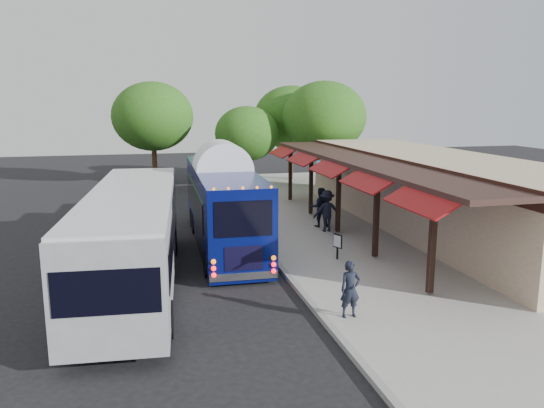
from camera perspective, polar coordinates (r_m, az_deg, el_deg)
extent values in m
plane|color=black|center=(19.47, 0.72, -7.01)|extent=(90.00, 90.00, 0.00)
cube|color=#9E9B93|center=(24.67, 9.71, -3.09)|extent=(10.00, 40.00, 0.15)
cube|color=gray|center=(23.20, -1.62, -3.84)|extent=(0.20, 40.00, 0.16)
cube|color=tan|center=(25.90, 16.97, 1.15)|extent=(5.00, 20.00, 3.60)
cube|color=black|center=(24.51, 12.07, 4.40)|extent=(0.06, 20.00, 0.60)
cube|color=#331E19|center=(24.05, 9.75, 4.60)|extent=(2.60, 20.00, 0.18)
cube|color=black|center=(16.80, 16.86, -4.02)|extent=(0.18, 0.18, 3.16)
cube|color=maroon|center=(16.30, 15.81, 0.43)|extent=(1.00, 3.20, 0.57)
cube|color=black|center=(20.24, 11.16, -1.23)|extent=(0.18, 0.18, 3.16)
cube|color=maroon|center=(19.83, 10.17, 2.51)|extent=(1.00, 3.20, 0.57)
cube|color=black|center=(23.86, 7.15, 0.75)|extent=(0.18, 0.18, 3.16)
cube|color=maroon|center=(23.51, 6.25, 3.94)|extent=(1.00, 3.20, 0.57)
cube|color=black|center=(27.58, 4.22, 2.20)|extent=(0.18, 0.18, 3.16)
cube|color=maroon|center=(27.28, 3.39, 4.96)|extent=(1.00, 3.20, 0.57)
cube|color=black|center=(31.37, 1.98, 3.30)|extent=(0.18, 0.18, 3.16)
cube|color=maroon|center=(31.10, 1.23, 5.73)|extent=(1.00, 3.20, 0.57)
sphere|color=#175283|center=(18.47, 15.05, 0.83)|extent=(0.26, 0.26, 0.26)
sphere|color=#175283|center=(22.93, 9.09, 3.00)|extent=(0.26, 0.26, 0.26)
sphere|color=#175283|center=(27.57, 5.08, 4.44)|extent=(0.26, 0.26, 0.26)
cube|color=#070F5A|center=(22.39, -5.31, 0.19)|extent=(2.58, 10.93, 2.86)
cube|color=#070F5A|center=(22.74, -5.24, -3.68)|extent=(2.53, 10.82, 0.32)
ellipsoid|color=white|center=(22.17, -5.38, 3.77)|extent=(2.58, 10.71, 0.51)
cube|color=black|center=(17.03, -2.65, -1.59)|extent=(1.90, 0.08, 1.18)
cube|color=silver|center=(17.62, -2.63, -7.69)|extent=(2.27, 0.22, 0.25)
sphere|color=#FF0C0C|center=(17.31, -5.83, -7.25)|extent=(0.16, 0.16, 0.16)
sphere|color=#FF0C0C|center=(17.67, 0.60, -6.81)|extent=(0.16, 0.16, 0.16)
cylinder|color=black|center=(18.61, -6.56, -6.42)|extent=(0.30, 0.95, 0.94)
cylinder|color=black|center=(18.96, -0.24, -6.01)|extent=(0.30, 0.95, 0.94)
cylinder|color=black|center=(25.94, -8.68, -1.46)|extent=(0.30, 0.95, 0.94)
cylinder|color=black|center=(26.20, -4.11, -1.24)|extent=(0.30, 0.95, 0.94)
cube|color=gray|center=(17.86, -14.76, -3.26)|extent=(3.48, 12.06, 2.74)
cube|color=black|center=(17.89, -18.97, -2.72)|extent=(0.80, 10.08, 1.03)
cube|color=black|center=(17.82, -10.61, -2.35)|extent=(0.80, 10.08, 1.03)
cube|color=silver|center=(17.58, -14.99, 1.20)|extent=(3.41, 11.82, 0.10)
cylinder|color=black|center=(14.38, -19.61, -12.29)|extent=(0.36, 1.01, 0.99)
cylinder|color=black|center=(14.30, -9.89, -11.91)|extent=(0.36, 1.01, 0.99)
cylinder|color=black|center=(21.68, -17.61, -4.28)|extent=(0.36, 1.01, 0.99)
cylinder|color=black|center=(21.63, -11.31, -4.00)|extent=(0.36, 1.01, 0.99)
imported|color=black|center=(14.89, 8.41, -9.06)|extent=(0.59, 0.39, 1.60)
imported|color=black|center=(25.14, 5.20, -0.35)|extent=(1.03, 0.87, 1.87)
imported|color=black|center=(30.19, -3.54, 1.51)|extent=(1.05, 0.45, 1.78)
imported|color=black|center=(24.26, 5.91, -0.74)|extent=(1.25, 0.75, 1.90)
cube|color=black|center=(20.14, 7.06, -4.58)|extent=(0.07, 0.07, 0.97)
cube|color=black|center=(20.08, 7.07, -3.97)|extent=(0.22, 0.42, 0.53)
cube|color=white|center=(20.07, 7.00, -3.98)|extent=(0.17, 0.34, 0.44)
cylinder|color=#382314|center=(37.18, -2.69, 3.70)|extent=(0.36, 0.36, 2.57)
ellipsoid|color=#285114|center=(36.95, -2.73, 7.57)|extent=(4.44, 4.44, 3.77)
cylinder|color=#382314|center=(40.57, 2.03, 4.80)|extent=(0.36, 0.36, 3.24)
ellipsoid|color=#285114|center=(40.34, 2.06, 9.27)|extent=(5.59, 5.59, 4.75)
cylinder|color=#382314|center=(37.25, 5.55, 4.27)|extent=(0.36, 0.36, 3.34)
ellipsoid|color=#285114|center=(37.01, 5.65, 9.30)|extent=(5.77, 5.77, 4.90)
cylinder|color=#382314|center=(39.40, -12.51, 4.43)|extent=(0.36, 0.36, 3.34)
ellipsoid|color=#285114|center=(39.17, -12.71, 9.18)|extent=(5.77, 5.77, 4.90)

